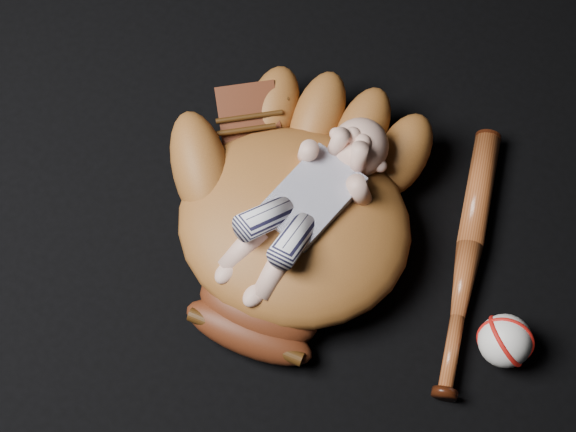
{
  "coord_description": "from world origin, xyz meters",
  "views": [
    {
      "loc": [
        0.17,
        -0.56,
        1.34
      ],
      "look_at": [
        -0.14,
        -0.06,
        0.09
      ],
      "focal_mm": 55.0,
      "sensor_mm": 36.0,
      "label": 1
    }
  ],
  "objects_px": {
    "newborn_baby": "(300,209)",
    "baseball_bat": "(467,260)",
    "baseball": "(505,341)",
    "baseball_glove": "(294,219)"
  },
  "relations": [
    {
      "from": "baseball",
      "to": "newborn_baby",
      "type": "bearing_deg",
      "value": -178.65
    },
    {
      "from": "newborn_baby",
      "to": "baseball_bat",
      "type": "distance_m",
      "value": 0.3
    },
    {
      "from": "newborn_baby",
      "to": "baseball",
      "type": "bearing_deg",
      "value": 10.13
    },
    {
      "from": "baseball_glove",
      "to": "baseball_bat",
      "type": "distance_m",
      "value": 0.29
    },
    {
      "from": "baseball_glove",
      "to": "baseball",
      "type": "bearing_deg",
      "value": -7.11
    },
    {
      "from": "newborn_baby",
      "to": "baseball_glove",
      "type": "bearing_deg",
      "value": -166.02
    },
    {
      "from": "baseball_glove",
      "to": "newborn_baby",
      "type": "xyz_separation_m",
      "value": [
        0.01,
        0.0,
        0.05
      ]
    },
    {
      "from": "baseball_glove",
      "to": "newborn_baby",
      "type": "bearing_deg",
      "value": -3.37
    },
    {
      "from": "baseball_bat",
      "to": "baseball_glove",
      "type": "bearing_deg",
      "value": -157.63
    },
    {
      "from": "baseball_bat",
      "to": "baseball",
      "type": "height_order",
      "value": "baseball"
    }
  ]
}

